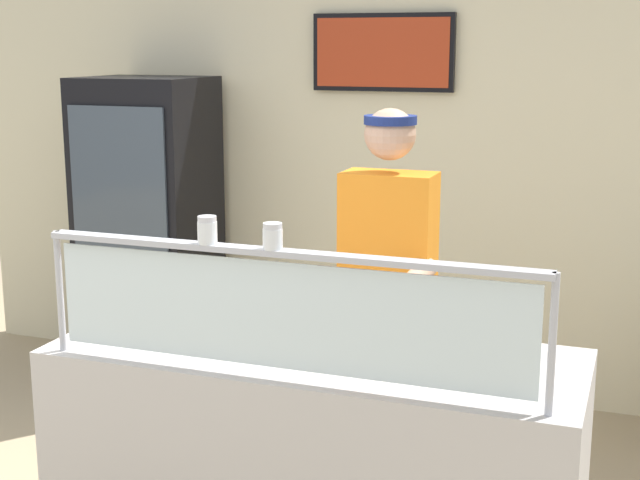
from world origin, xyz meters
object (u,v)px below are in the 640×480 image
at_px(pepper_flake_shaker, 273,238).
at_px(pizza_tray, 306,338).
at_px(parmesan_shaker, 207,232).
at_px(worker_figure, 388,290).
at_px(drink_fridge, 149,233).
at_px(pizza_server, 316,335).

bearing_deg(pepper_flake_shaker, pizza_tray, 95.10).
height_order(parmesan_shaker, worker_figure, worker_figure).
height_order(worker_figure, drink_fridge, drink_fridge).
height_order(pepper_flake_shaker, worker_figure, worker_figure).
distance_m(parmesan_shaker, pepper_flake_shaker, 0.23).
distance_m(pizza_server, pepper_flake_shaker, 0.55).
distance_m(pizza_tray, pizza_server, 0.06).
bearing_deg(drink_fridge, pepper_flake_shaker, -50.69).
bearing_deg(pizza_server, drink_fridge, 121.01).
bearing_deg(worker_figure, drink_fridge, 148.97).
relative_size(pizza_tray, worker_figure, 0.28).
height_order(pizza_server, drink_fridge, drink_fridge).
xyz_separation_m(pepper_flake_shaker, drink_fridge, (-1.67, 2.04, -0.50)).
height_order(pizza_server, worker_figure, worker_figure).
bearing_deg(drink_fridge, parmesan_shaker, -54.75).
relative_size(pizza_tray, pizza_server, 1.78).
bearing_deg(pizza_tray, pepper_flake_shaker, -84.90).
distance_m(pizza_tray, worker_figure, 0.62).
relative_size(pizza_tray, parmesan_shaker, 5.54).
xyz_separation_m(parmesan_shaker, drink_fridge, (-1.44, 2.04, -0.51)).
xyz_separation_m(pizza_tray, drink_fridge, (-1.63, 1.67, -0.05)).
bearing_deg(parmesan_shaker, worker_figure, 70.94).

